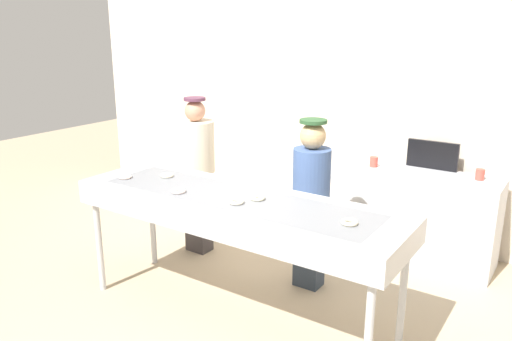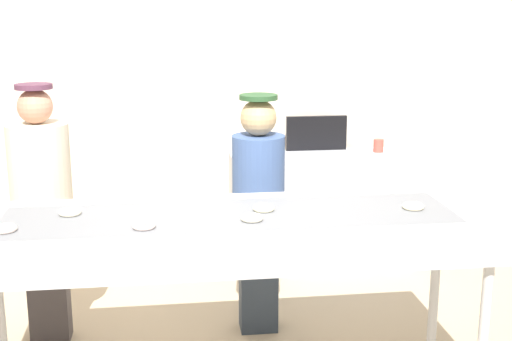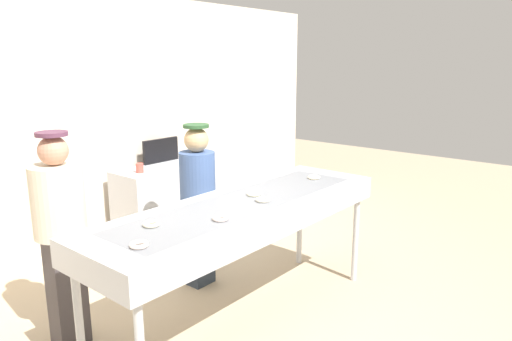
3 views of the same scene
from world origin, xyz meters
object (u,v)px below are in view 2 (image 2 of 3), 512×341
Objects in this scene: sugar_donut_2 at (70,212)px; worker_baker at (258,201)px; sugar_donut_1 at (252,218)px; fryer_conveyor at (230,232)px; paper_cup_1 at (378,146)px; sugar_donut_5 at (264,208)px; worker_assistant at (42,197)px; paper_cup_0 at (259,152)px; sugar_donut_4 at (5,229)px; sugar_donut_3 at (413,206)px; sugar_donut_0 at (144,225)px; menu_display at (316,133)px; prep_counter at (321,210)px.

sugar_donut_2 is 0.07× the size of worker_baker.
fryer_conveyor is at bearing 131.28° from sugar_donut_1.
worker_baker reaches higher than paper_cup_1.
worker_assistant is at bearing 148.75° from sugar_donut_5.
paper_cup_0 is at bearing 83.00° from sugar_donut_5.
sugar_donut_5 reaches higher than paper_cup_0.
sugar_donut_4 is 1.10× the size of paper_cup_1.
sugar_donut_1 and sugar_donut_3 have the same top height.
sugar_donut_0 is 2.67m from menu_display.
worker_baker is (1.07, 0.69, -0.18)m from sugar_donut_2.
sugar_donut_2 is (-0.38, 0.27, 0.00)m from sugar_donut_0.
paper_cup_0 is 1.00× the size of paper_cup_1.
worker_assistant is at bearing -144.47° from paper_cup_0.
prep_counter is (-0.05, 1.94, -0.60)m from sugar_donut_3.
prep_counter is (0.74, 1.87, -0.60)m from sugar_donut_5.
sugar_donut_0 is 1.00× the size of sugar_donut_2.
fryer_conveyor is 0.22m from sugar_donut_5.
sugar_donut_2 is at bearing 166.62° from sugar_donut_1.
sugar_donut_4 is 0.08× the size of prep_counter.
menu_display is (-0.05, 2.16, 0.00)m from sugar_donut_3.
worker_baker is 14.86× the size of paper_cup_1.
fryer_conveyor is 0.83m from worker_baker.
menu_display is at bearing 70.53° from sugar_donut_5.
sugar_donut_0 is 0.07× the size of worker_baker.
fryer_conveyor is at bearing -125.28° from paper_cup_1.
sugar_donut_1 is (0.10, -0.11, 0.11)m from fryer_conveyor.
menu_display is at bearing 48.51° from sugar_donut_4.
sugar_donut_1 is at bearing -112.00° from prep_counter.
fryer_conveyor is 23.78× the size of sugar_donut_0.
worker_assistant is 2.40m from menu_display.
worker_assistant is 15.64× the size of paper_cup_1.
sugar_donut_1 is 1.00× the size of sugar_donut_4.
sugar_donut_0 is 1.00× the size of sugar_donut_1.
fryer_conveyor is 23.78× the size of sugar_donut_4.
worker_baker reaches higher than prep_counter.
paper_cup_1 is 0.52m from menu_display.
worker_assistant is at bearing 142.98° from fryer_conveyor.
sugar_donut_0 is (-0.43, -0.16, 0.11)m from fryer_conveyor.
sugar_donut_2 reaches higher than paper_cup_0.
sugar_donut_3 is at bearing -88.72° from menu_display.
worker_assistant reaches higher than paper_cup_0.
menu_display is (0.67, 1.35, 0.18)m from worker_baker.
prep_counter is at bearing 5.21° from paper_cup_0.
worker_baker reaches higher than paper_cup_0.
sugar_donut_5 reaches higher than paper_cup_1.
paper_cup_0 is at bearing -174.79° from prep_counter.
worker_assistant reaches higher than sugar_donut_0.
sugar_donut_3 and sugar_donut_4 have the same top height.
worker_assistant is at bearing 141.82° from sugar_donut_1.
sugar_donut_0 is at bearing -174.16° from sugar_donut_3.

